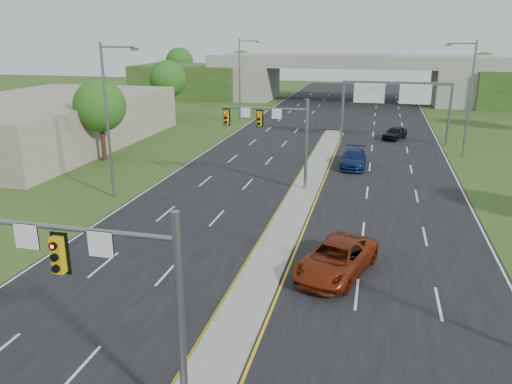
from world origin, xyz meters
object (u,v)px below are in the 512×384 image
object	(u,v)px
overpass	(351,81)
car_far_c	(395,133)
car_far_a	(336,259)
signal_mast_near	(105,280)
sign_gantry	(395,95)
signal_mast_far	(277,129)
car_far_b	(353,159)

from	to	relation	value
overpass	car_far_c	size ratio (longest dim) A/B	19.23
overpass	car_far_a	xyz separation A→B (m)	(3.55, -68.67, -2.72)
signal_mast_near	sign_gantry	xyz separation A→B (m)	(8.95, 44.99, 0.51)
signal_mast_far	sign_gantry	bearing A→B (deg)	65.89
sign_gantry	car_far_a	size ratio (longest dim) A/B	1.97
car_far_a	sign_gantry	bearing A→B (deg)	102.12
car_far_b	car_far_c	bearing A→B (deg)	74.88
signal_mast_far	car_far_c	size ratio (longest dim) A/B	1.68
signal_mast_far	overpass	xyz separation A→B (m)	(2.26, 55.07, -1.17)
overpass	car_far_c	world-z (taller)	overpass
signal_mast_near	car_far_b	xyz separation A→B (m)	(5.48, 33.13, -3.93)
sign_gantry	car_far_a	bearing A→B (deg)	-95.33
sign_gantry	car_far_c	size ratio (longest dim) A/B	2.78
signal_mast_near	sign_gantry	size ratio (longest dim) A/B	0.60
signal_mast_far	car_far_c	bearing A→B (deg)	67.01
signal_mast_near	car_far_c	distance (m)	48.17
signal_mast_near	signal_mast_far	size ratio (longest dim) A/B	1.00
signal_mast_far	car_far_b	bearing A→B (deg)	56.01
car_far_b	sign_gantry	bearing A→B (deg)	74.17
signal_mast_near	overpass	xyz separation A→B (m)	(2.26, 80.07, -1.17)
overpass	car_far_b	bearing A→B (deg)	-86.08
signal_mast_near	car_far_a	size ratio (longest dim) A/B	1.19
signal_mast_near	car_far_c	xyz separation A→B (m)	(9.37, 47.08, -4.00)
car_far_b	car_far_a	bearing A→B (deg)	-88.67
signal_mast_far	car_far_b	size ratio (longest dim) A/B	1.32
sign_gantry	car_far_b	bearing A→B (deg)	-106.29
car_far_c	signal_mast_near	bearing A→B (deg)	-77.60
signal_mast_near	car_far_b	bearing A→B (deg)	80.61
car_far_a	car_far_c	bearing A→B (deg)	101.75
car_far_c	sign_gantry	bearing A→B (deg)	-77.82
car_far_a	car_far_b	distance (m)	21.72
signal_mast_near	overpass	bearing A→B (deg)	88.38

